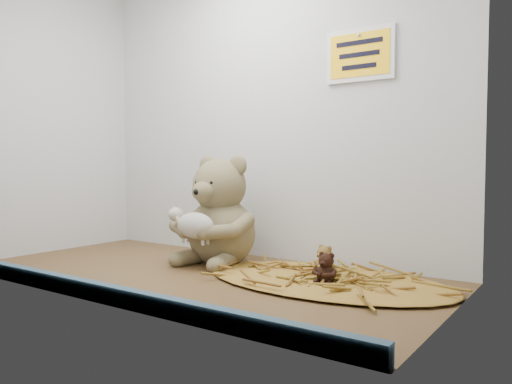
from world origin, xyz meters
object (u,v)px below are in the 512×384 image
Objects in this scene: toy_lamb at (195,225)px; mini_teddy_tan at (325,259)px; main_teddy at (221,209)px; mini_teddy_brown at (326,266)px.

toy_lamb is 2.05× the size of mini_teddy_tan.
mini_teddy_tan is (31.97, -0.66, -10.13)cm from main_teddy.
toy_lamb is 2.15× the size of mini_teddy_brown.
mini_teddy_tan is (31.97, 9.98, -6.75)cm from toy_lamb.
toy_lamb is 34.16cm from mini_teddy_tan.
mini_teddy_brown is (35.96, -7.76, -10.28)cm from main_teddy.
main_teddy is 4.18× the size of mini_teddy_tan.
mini_teddy_tan is at bearing 118.54° from mini_teddy_brown.
main_teddy reaches higher than mini_teddy_brown.
main_teddy is 4.37× the size of mini_teddy_brown.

